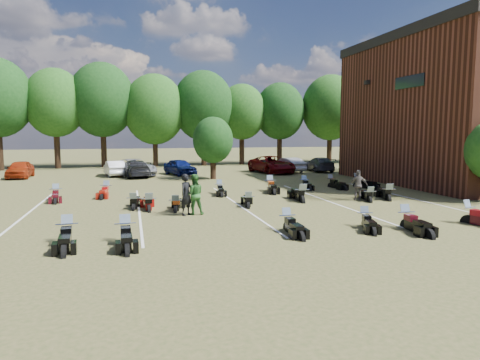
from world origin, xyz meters
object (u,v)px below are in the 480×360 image
object	(u,v)px
person_grey	(358,185)
motorcycle_7	(149,212)
motorcycle_3	(364,226)
person_black	(186,195)
motorcycle_14	(56,200)
car_0	(20,169)
person_green	(194,194)
car_4	(180,167)

from	to	relation	value
person_grey	motorcycle_7	bearing A→B (deg)	24.54
motorcycle_3	motorcycle_7	size ratio (longest dim) A/B	0.88
person_black	motorcycle_14	size ratio (longest dim) A/B	0.86
motorcycle_7	car_0	bearing A→B (deg)	-62.96
person_black	person_green	world-z (taller)	person_black
person_green	motorcycle_14	distance (m)	9.26
person_green	person_grey	distance (m)	9.47
person_green	motorcycle_14	size ratio (longest dim) A/B	0.85
car_0	motorcycle_3	size ratio (longest dim) A/B	2.08
motorcycle_3	motorcycle_14	size ratio (longest dim) A/B	0.92
car_0	person_green	size ratio (longest dim) A/B	2.24
person_green	motorcycle_3	distance (m)	7.53
person_grey	motorcycle_14	xyz separation A→B (m)	(-16.14, 4.40, -0.84)
motorcycle_14	motorcycle_7	bearing A→B (deg)	-52.81
car_0	person_green	world-z (taller)	person_green
person_grey	motorcycle_3	size ratio (longest dim) A/B	0.84
motorcycle_7	car_4	bearing A→B (deg)	-102.53
person_green	motorcycle_7	size ratio (longest dim) A/B	0.82
car_4	person_black	xyz separation A→B (m)	(-1.73, -18.27, 0.24)
car_4	motorcycle_3	distance (m)	22.84
motorcycle_7	motorcycle_14	xyz separation A→B (m)	(-4.86, 4.95, 0.00)
person_black	motorcycle_14	xyz separation A→B (m)	(-6.48, 6.28, -0.94)
car_0	person_black	distance (m)	22.04
car_0	motorcycle_3	bearing A→B (deg)	-53.60
person_black	motorcycle_7	bearing A→B (deg)	99.99
motorcycle_14	car_0	bearing A→B (deg)	103.03
car_4	motorcycle_7	bearing A→B (deg)	-120.98
person_green	person_grey	size ratio (longest dim) A/B	1.10
car_0	motorcycle_3	world-z (taller)	car_0
person_grey	car_0	bearing A→B (deg)	-17.69
car_0	motorcycle_3	xyz separation A→B (m)	(17.76, -23.04, -0.71)
car_4	person_grey	distance (m)	18.21
car_0	motorcycle_14	xyz separation A→B (m)	(4.70, -12.72, -0.71)
car_0	motorcycle_14	bearing A→B (deg)	-70.95
motorcycle_7	motorcycle_14	world-z (taller)	motorcycle_7
person_black	motorcycle_7	distance (m)	2.29
car_0	person_grey	world-z (taller)	person_grey
motorcycle_14	person_black	bearing A→B (deg)	-51.37
person_grey	person_green	bearing A→B (deg)	32.56
person_green	motorcycle_3	world-z (taller)	person_green
person_green	person_grey	world-z (taller)	person_green
person_green	person_grey	bearing A→B (deg)	-167.36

